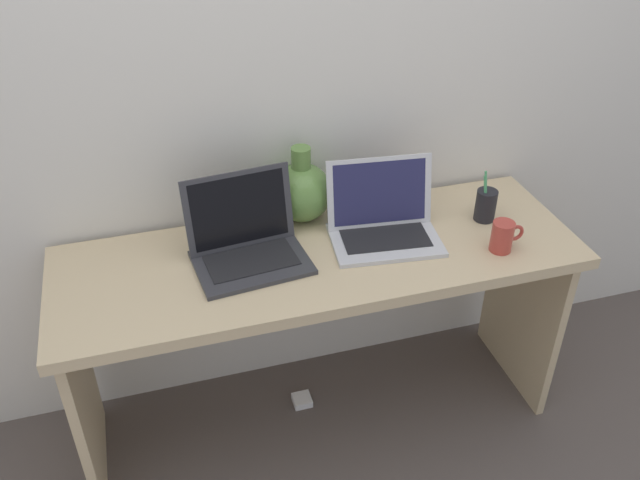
% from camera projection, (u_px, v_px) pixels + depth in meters
% --- Properties ---
extents(ground_plane, '(6.00, 6.00, 0.00)m').
position_uv_depth(ground_plane, '(320.00, 414.00, 2.59)').
color(ground_plane, '#564C47').
extents(back_wall, '(4.40, 0.04, 2.40)m').
position_uv_depth(back_wall, '(292.00, 86.00, 2.17)').
color(back_wall, silver).
rests_on(back_wall, ground).
extents(desk, '(1.70, 0.56, 0.76)m').
position_uv_depth(desk, '(320.00, 290.00, 2.25)').
color(desk, '#D1B78C').
rests_on(desk, ground).
extents(laptop_left, '(0.37, 0.29, 0.26)m').
position_uv_depth(laptop_left, '(245.00, 237.00, 2.12)').
color(laptop_left, '#333338').
rests_on(laptop_left, desk).
extents(laptop_right, '(0.38, 0.29, 0.25)m').
position_uv_depth(laptop_right, '(382.00, 217.00, 2.22)').
color(laptop_right, silver).
rests_on(laptop_right, desk).
extents(green_vase, '(0.21, 0.21, 0.27)m').
position_uv_depth(green_vase, '(302.00, 191.00, 2.28)').
color(green_vase, '#5B843D').
rests_on(green_vase, desk).
extents(coffee_mug, '(0.11, 0.07, 0.10)m').
position_uv_depth(coffee_mug, '(503.00, 236.00, 2.15)').
color(coffee_mug, '#B23D33').
rests_on(coffee_mug, desk).
extents(pen_cup, '(0.07, 0.07, 0.19)m').
position_uv_depth(pen_cup, '(486.00, 205.00, 2.30)').
color(pen_cup, black).
rests_on(pen_cup, desk).
extents(power_brick, '(0.07, 0.07, 0.03)m').
position_uv_depth(power_brick, '(302.00, 400.00, 2.63)').
color(power_brick, white).
rests_on(power_brick, ground).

